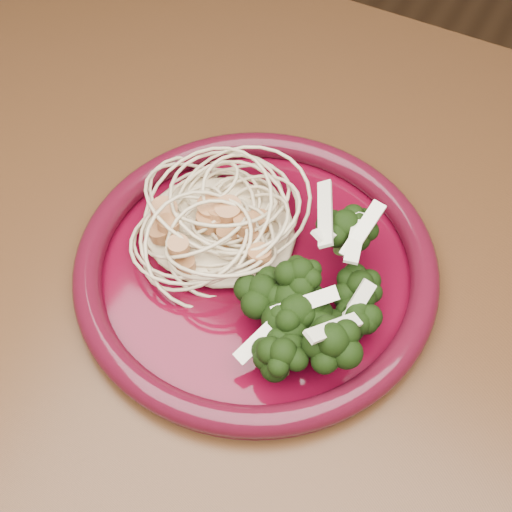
{
  "coord_description": "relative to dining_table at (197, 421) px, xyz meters",
  "views": [
    {
      "loc": [
        0.14,
        -0.17,
        1.15
      ],
      "look_at": [
        0.01,
        0.08,
        0.77
      ],
      "focal_mm": 50.0,
      "sensor_mm": 36.0,
      "label": 1
    }
  ],
  "objects": [
    {
      "name": "onion_garnish",
      "position": [
        0.05,
        0.06,
        0.15
      ],
      "size": [
        0.08,
        0.09,
        0.05
      ],
      "primitive_type": null,
      "rotation": [
        0.0,
        0.0,
        -0.37
      ],
      "color": "#EEE9C8",
      "rests_on": "broccoli_pile"
    },
    {
      "name": "dining_table",
      "position": [
        0.0,
        0.0,
        0.0
      ],
      "size": [
        1.2,
        0.8,
        0.75
      ],
      "color": "#472814",
      "rests_on": "ground"
    },
    {
      "name": "spaghetti_pile",
      "position": [
        -0.03,
        0.09,
        0.12
      ],
      "size": [
        0.14,
        0.13,
        0.03
      ],
      "primitive_type": "ellipsoid",
      "rotation": [
        0.0,
        0.0,
        -0.37
      ],
      "color": "beige",
      "rests_on": "dinner_plate"
    },
    {
      "name": "dinner_plate",
      "position": [
        0.01,
        0.08,
        0.11
      ],
      "size": [
        0.32,
        0.32,
        0.02
      ],
      "rotation": [
        0.0,
        0.0,
        -0.37
      ],
      "color": "#440413",
      "rests_on": "dining_table"
    },
    {
      "name": "scallop_cluster",
      "position": [
        -0.03,
        0.09,
        0.15
      ],
      "size": [
        0.13,
        0.13,
        0.03
      ],
      "primitive_type": null,
      "rotation": [
        0.0,
        0.0,
        -0.37
      ],
      "color": "#B37B4B",
      "rests_on": "spaghetti_pile"
    },
    {
      "name": "broccoli_pile",
      "position": [
        0.05,
        0.06,
        0.13
      ],
      "size": [
        0.11,
        0.14,
        0.04
      ],
      "primitive_type": "ellipsoid",
      "rotation": [
        0.0,
        0.0,
        -0.37
      ],
      "color": "black",
      "rests_on": "dinner_plate"
    }
  ]
}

